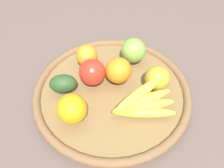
# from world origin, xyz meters

# --- Properties ---
(ground_plane) EXTENTS (2.40, 2.40, 0.00)m
(ground_plane) POSITION_xyz_m (0.00, 0.00, 0.00)
(ground_plane) COLOR brown
(ground_plane) RESTS_ON ground
(basket) EXTENTS (0.47, 0.47, 0.04)m
(basket) POSITION_xyz_m (0.00, 0.00, 0.02)
(basket) COLOR brown
(basket) RESTS_ON ground_plane
(apple_1) EXTENTS (0.09, 0.09, 0.07)m
(apple_1) POSITION_xyz_m (0.03, -0.13, 0.07)
(apple_1) COLOR #B2982A
(apple_1) RESTS_ON basket
(banana_bunch) EXTENTS (0.15, 0.17, 0.06)m
(banana_bunch) POSITION_xyz_m (-0.06, -0.09, 0.07)
(banana_bunch) COLOR yellow
(banana_bunch) RESTS_ON basket
(orange_1) EXTENTS (0.10, 0.10, 0.08)m
(orange_1) POSITION_xyz_m (-0.12, 0.08, 0.08)
(orange_1) COLOR orange
(orange_1) RESTS_ON basket
(apple_0) EXTENTS (0.09, 0.09, 0.08)m
(apple_0) POSITION_xyz_m (0.13, -0.04, 0.08)
(apple_0) COLOR #7CAE46
(apple_0) RESTS_ON basket
(orange_2) EXTENTS (0.08, 0.08, 0.07)m
(orange_2) POSITION_xyz_m (0.09, 0.10, 0.07)
(orange_2) COLOR orange
(orange_2) RESTS_ON basket
(avocado) EXTENTS (0.07, 0.09, 0.05)m
(avocado) POSITION_xyz_m (-0.03, 0.14, 0.06)
(avocado) COLOR #2B4724
(avocado) RESTS_ON basket
(orange_0) EXTENTS (0.08, 0.08, 0.08)m
(orange_0) POSITION_xyz_m (0.04, -0.01, 0.08)
(orange_0) COLOR orange
(orange_0) RESTS_ON basket
(apple_2) EXTENTS (0.10, 0.10, 0.08)m
(apple_2) POSITION_xyz_m (0.02, 0.06, 0.08)
(apple_2) COLOR red
(apple_2) RESTS_ON basket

